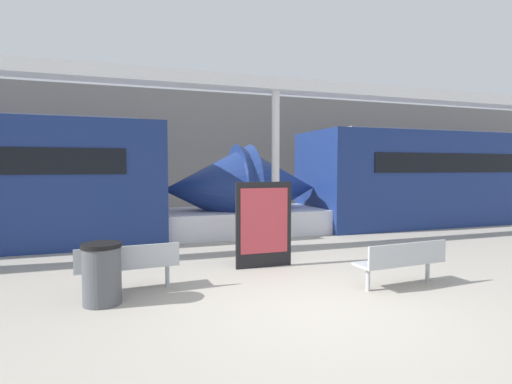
# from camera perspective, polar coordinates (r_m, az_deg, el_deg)

# --- Properties ---
(ground_plane) EXTENTS (60.00, 60.00, 0.00)m
(ground_plane) POSITION_cam_1_polar(r_m,az_deg,el_deg) (5.74, 8.34, -16.34)
(ground_plane) COLOR #A8A093
(station_wall) EXTENTS (56.00, 0.20, 5.00)m
(station_wall) POSITION_cam_1_polar(r_m,az_deg,el_deg) (16.30, -10.21, 5.41)
(station_wall) COLOR gray
(station_wall) RESTS_ON ground_plane
(train_left) EXTENTS (19.03, 2.93, 3.20)m
(train_left) POSITION_cam_1_polar(r_m,az_deg,el_deg) (17.17, 29.62, 1.65)
(train_left) COLOR navy
(train_left) RESTS_ON ground_plane
(bench_near) EXTENTS (1.59, 0.55, 0.75)m
(bench_near) POSITION_cam_1_polar(r_m,az_deg,el_deg) (6.96, 20.20, -9.08)
(bench_near) COLOR #ADB2B7
(bench_near) RESTS_ON ground_plane
(bench_far) EXTENTS (1.57, 0.55, 0.75)m
(bench_far) POSITION_cam_1_polar(r_m,az_deg,el_deg) (6.62, -17.81, -9.67)
(bench_far) COLOR #ADB2B7
(bench_far) RESTS_ON ground_plane
(trash_bin) EXTENTS (0.56, 0.56, 0.87)m
(trash_bin) POSITION_cam_1_polar(r_m,az_deg,el_deg) (6.19, -21.16, -10.81)
(trash_bin) COLOR #4C4F54
(trash_bin) RESTS_ON ground_plane
(poster_board) EXTENTS (1.13, 0.07, 1.67)m
(poster_board) POSITION_cam_1_polar(r_m,az_deg,el_deg) (7.78, 1.13, -4.63)
(poster_board) COLOR black
(poster_board) RESTS_ON ground_plane
(support_column_near) EXTENTS (0.19, 0.19, 3.76)m
(support_column_near) POSITION_cam_1_polar(r_m,az_deg,el_deg) (9.67, 2.80, 3.13)
(support_column_near) COLOR silver
(support_column_near) RESTS_ON ground_plane
(canopy_beam) EXTENTS (28.00, 0.60, 0.28)m
(canopy_beam) POSITION_cam_1_polar(r_m,az_deg,el_deg) (9.87, 2.84, 14.95)
(canopy_beam) COLOR silver
(canopy_beam) RESTS_ON support_column_near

